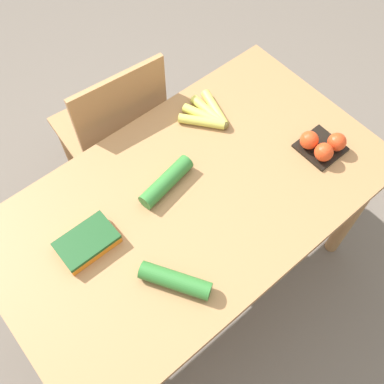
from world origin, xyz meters
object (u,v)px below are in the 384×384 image
at_px(cucumber_near, 175,281).
at_px(carrot_bag, 87,242).
at_px(chair, 116,132).
at_px(tomato_pack, 323,145).
at_px(banana_bunch, 208,115).
at_px(cucumber_far, 166,182).

bearing_deg(cucumber_near, carrot_bag, 115.49).
bearing_deg(chair, tomato_pack, 124.33).
relative_size(tomato_pack, cucumber_near, 0.67).
height_order(banana_bunch, cucumber_far, cucumber_far).
distance_m(tomato_pack, carrot_bag, 0.86).
xyz_separation_m(cucumber_near, cucumber_far, (0.19, 0.29, 0.00)).
bearing_deg(carrot_bag, banana_bunch, 13.22).
xyz_separation_m(chair, tomato_pack, (0.42, -0.73, 0.30)).
height_order(tomato_pack, carrot_bag, tomato_pack).
distance_m(carrot_bag, cucumber_far, 0.32).
height_order(tomato_pack, cucumber_far, tomato_pack).
xyz_separation_m(carrot_bag, cucumber_far, (0.32, 0.01, 0.00)).
distance_m(banana_bunch, tomato_pack, 0.43).
bearing_deg(banana_bunch, cucumber_far, -156.03).
distance_m(banana_bunch, cucumber_far, 0.33).
xyz_separation_m(chair, cucumber_far, (-0.09, -0.50, 0.29)).
bearing_deg(tomato_pack, carrot_bag, 164.83).
bearing_deg(banana_bunch, cucumber_near, -139.72).
height_order(chair, tomato_pack, chair).
relative_size(chair, tomato_pack, 6.32).
relative_size(banana_bunch, tomato_pack, 1.29).
height_order(banana_bunch, carrot_bag, carrot_bag).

